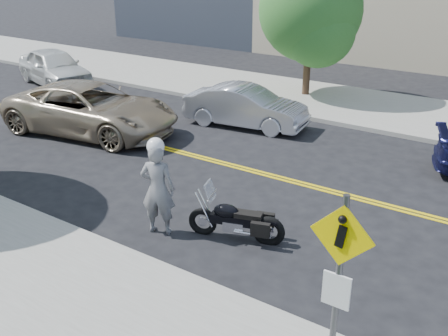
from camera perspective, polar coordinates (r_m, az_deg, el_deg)
The scene contains 10 objects.
ground_plane at distance 14.03m, azimuth 5.87°, elevation -1.04°, with size 120.00×120.00×0.00m, color black.
sidewalk_near at distance 9.06m, azimuth -18.76°, elevation -16.64°, with size 60.00×5.00×0.15m, color #9E9B91.
sidewalk_far at distance 20.56m, azimuth 16.09°, elevation 6.20°, with size 60.00×5.00×0.15m, color #9E9B91.
pedestrian_sign at distance 6.50m, azimuth 12.23°, elevation -12.39°, with size 0.78×0.08×3.00m.
motorcyclist at distance 10.99m, azimuth -7.23°, elevation -2.02°, with size 0.86×0.73×2.14m.
motorcycle at distance 10.85m, azimuth 1.35°, elevation -4.86°, with size 2.01×0.61×1.22m, color black, non-canonical shape.
suv at distance 17.70m, azimuth -14.28°, elevation 6.26°, with size 2.69×5.83×1.62m, color tan.
parked_car_white at distance 24.70m, azimuth -17.98°, elevation 10.41°, with size 1.87×4.65×1.58m, color silver.
parked_car_silver at distance 17.86m, azimuth 2.39°, elevation 6.69°, with size 1.46×4.19×1.38m, color #B6B7BE.
tree_far_a at distance 21.26m, azimuth 9.40°, elevation 16.62°, with size 3.99×3.99×5.45m.
Camera 1 is at (6.01, -11.35, 5.66)m, focal length 42.00 mm.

